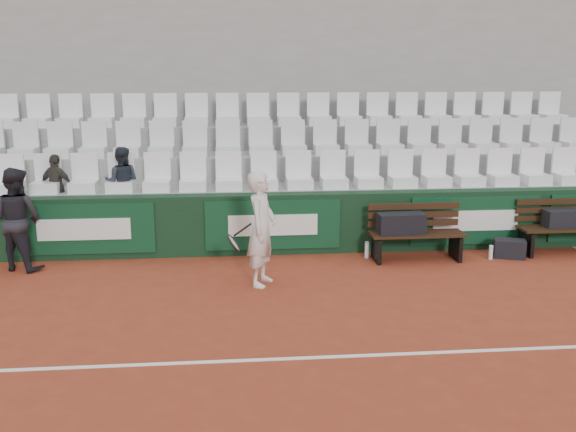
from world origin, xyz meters
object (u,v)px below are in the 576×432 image
Objects in this scene: spectator_b at (55,160)px; spectator_c at (120,155)px; water_bottle_near at (367,250)px; tennis_player at (262,229)px; water_bottle_far at (491,252)px; ball_kid at (17,219)px; sports_bag_ground at (510,249)px; bench_left at (416,246)px; sports_bag_right at (562,218)px; bench_right at (564,240)px; sports_bag_left at (401,223)px.

spectator_b is 0.91× the size of spectator_c.
water_bottle_near is 0.16× the size of tennis_player.
spectator_b is at bearing 169.41° from water_bottle_near.
ball_kid is (-7.38, 0.20, 0.67)m from water_bottle_far.
sports_bag_ground is 7.76m from ball_kid.
bench_left is at bearing -158.19° from ball_kid.
sports_bag_ground is (-0.95, -0.18, -0.44)m from sports_bag_right.
water_bottle_near is 5.45m from ball_kid.
water_bottle_far is at bearing -166.62° from sports_bag_ground.
spectator_c is at bearing 172.30° from bench_right.
sports_bag_right is 0.38× the size of ball_kid.
spectator_b is at bearing 173.27° from bench_right.
sports_bag_right is 8.68m from ball_kid.
spectator_b is at bearing 168.62° from sports_bag_left.
water_bottle_near is (-3.30, 0.04, -0.09)m from bench_right.
ball_kid is at bearing 179.05° from sports_bag_left.
sports_bag_left is (-0.26, 0.00, 0.38)m from bench_left.
sports_bag_ground is 2.32m from water_bottle_near.
bench_right is 0.37m from sports_bag_right.
water_bottle_near is 1.15× the size of water_bottle_far.
ball_kid reaches higher than bench_right.
sports_bag_left is 4.73m from spectator_c.
ball_kid is at bearing -179.21° from water_bottle_near.
ball_kid is at bearing 37.75° from spectator_c.
water_bottle_near is 4.35m from spectator_c.
sports_bag_left is 2.46m from tennis_player.
bench_right is 1.36m from water_bottle_far.
water_bottle_far is 7.41m from ball_kid.
sports_bag_left is (-2.81, -0.13, 0.38)m from bench_right.
bench_right is 8.73m from ball_kid.
bench_left is at bearing -1.01° from sports_bag_left.
bench_left is 6.07m from spectator_b.
water_bottle_far is (1.47, -0.10, -0.49)m from sports_bag_left.
sports_bag_right is 2.55× the size of water_bottle_far.
bench_left is 0.95× the size of ball_kid.
ball_kid is at bearing -179.78° from bench_right.
bench_left is 5.07m from spectator_c.
bench_right is 3.30m from water_bottle_near.
spectator_b reaches higher than tennis_player.
ball_kid is (-5.41, -0.07, 0.65)m from water_bottle_near.
spectator_c reaches higher than bench_right.
tennis_player is at bearing -159.57° from bench_left.
water_bottle_near is at bearing 32.36° from tennis_player.
sports_bag_ground is (-0.99, -0.15, -0.08)m from bench_right.
bench_left is 0.47m from sports_bag_left.
spectator_b is (-5.82, 1.12, 1.31)m from bench_left.
water_bottle_far is 0.14× the size of tennis_player.
sports_bag_right is (2.50, 0.17, 0.36)m from bench_left.
tennis_player reaches higher than ball_kid.
bench_right is at bearing 174.38° from spectator_c.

